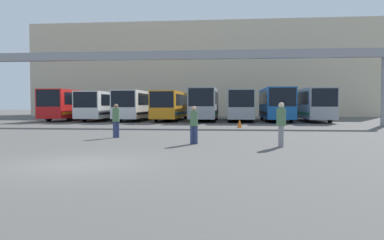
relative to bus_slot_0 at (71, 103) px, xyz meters
The scene contains 15 objects.
ground_plane 31.53m from the bus_slot_0, 66.12° to the right, with size 200.00×200.00×0.00m, color #514F4C.
building_backdrop 23.90m from the bus_slot_0, 56.99° to the left, with size 50.02×12.00×13.53m.
overhead_gantry 15.11m from the bus_slot_0, 29.89° to the right, with size 34.55×0.80×6.27m.
bus_slot_0 is the anchor object (origin of this frame).
bus_slot_1 3.69m from the bus_slot_0, ahead, with size 2.54×11.70×3.01m.
bus_slot_2 7.30m from the bus_slot_0, ahead, with size 2.51×11.72×3.11m.
bus_slot_3 10.96m from the bus_slot_0, ahead, with size 2.47×12.29×3.03m.
bus_slot_4 14.56m from the bus_slot_0, ahead, with size 2.54×10.68×3.31m.
bus_slot_5 18.20m from the bus_slot_0, ahead, with size 2.53×10.92×3.14m.
bus_slot_6 21.84m from the bus_slot_0, ahead, with size 2.63×10.09×3.32m.
bus_slot_7 25.48m from the bus_slot_0, ahead, with size 2.50×10.49×3.25m.
pedestrian_near_left 30.49m from the bus_slot_0, 50.76° to the right, with size 0.38×0.38×1.83m.
pedestrian_far_center 27.67m from the bus_slot_0, 55.61° to the right, with size 0.35×0.35×1.67m.
pedestrian_near_center 23.10m from the bus_slot_0, 60.79° to the right, with size 0.37×0.37×1.77m.
traffic_cone 21.09m from the bus_slot_0, 31.61° to the right, with size 0.36×0.36×0.63m.
Camera 1 is at (4.46, -10.38, 1.76)m, focal length 35.00 mm.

